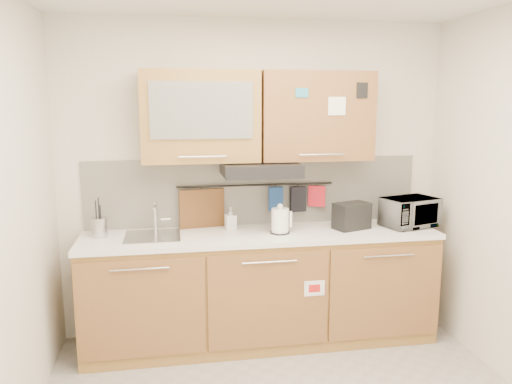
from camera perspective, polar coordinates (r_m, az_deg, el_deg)
name	(u,v)px	position (r m, az deg, el deg)	size (l,w,h in m)	color
wall_back	(255,179)	(4.19, -0.11, 1.45)	(3.20, 3.20, 0.00)	silver
base_cabinet	(261,294)	(4.13, 0.62, -11.55)	(2.80, 0.64, 0.88)	#AE833D
countertop	(262,235)	(3.98, 0.64, -4.93)	(2.82, 0.62, 0.04)	white
backsplash	(255,191)	(4.20, -0.08, 0.07)	(2.80, 0.02, 0.56)	silver
upper_cabinets	(258,116)	(3.97, 0.25, 8.65)	(1.82, 0.37, 0.70)	#AE833D
range_hood	(260,169)	(3.93, 0.50, 2.63)	(0.60, 0.46, 0.10)	black
sink	(153,236)	(3.93, -11.72, -4.96)	(0.42, 0.40, 0.26)	silver
utensil_rail	(256,185)	(4.15, 0.00, 0.80)	(0.02, 0.02, 1.30)	black
utensil_crock	(99,227)	(4.01, -17.46, -3.82)	(0.15, 0.15, 0.30)	#B0B0B4
kettle	(280,222)	(3.93, 2.78, -3.39)	(0.17, 0.15, 0.24)	white
toaster	(352,216)	(4.14, 10.88, -2.67)	(0.32, 0.25, 0.21)	black
microwave	(410,212)	(4.34, 17.15, -2.21)	(0.43, 0.29, 0.24)	#999999
soap_bottle	(231,218)	(4.05, -2.92, -3.04)	(0.08, 0.08, 0.18)	#999999
cutting_board	(202,217)	(4.13, -6.18, -2.84)	(0.37, 0.03, 0.46)	brown
oven_mitt	(276,199)	(4.19, 2.28, -0.78)	(0.12, 0.03, 0.20)	navy
dark_pouch	(298,199)	(4.23, 4.84, -0.80)	(0.14, 0.04, 0.21)	black
pot_holder	(317,196)	(4.27, 6.95, -0.48)	(0.14, 0.02, 0.18)	red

